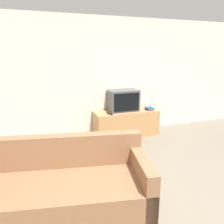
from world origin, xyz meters
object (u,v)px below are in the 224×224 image
object	(u,v)px
couch	(56,189)
remote_on_stand	(110,114)
tv_stand	(126,123)
book_stack	(149,109)
television	(123,100)

from	to	relation	value
couch	remote_on_stand	xyz separation A→B (m)	(1.33, 1.90, 0.31)
tv_stand	book_stack	bearing A→B (deg)	-7.64
tv_stand	television	world-z (taller)	television
couch	remote_on_stand	distance (m)	2.34
tv_stand	book_stack	size ratio (longest dim) A/B	6.80
remote_on_stand	television	bearing A→B (deg)	26.23
book_stack	remote_on_stand	distance (m)	0.99
book_stack	remote_on_stand	world-z (taller)	book_stack
tv_stand	book_stack	world-z (taller)	book_stack
tv_stand	remote_on_stand	xyz separation A→B (m)	(-0.44, -0.13, 0.30)
tv_stand	remote_on_stand	distance (m)	0.55
book_stack	couch	bearing A→B (deg)	-139.78
book_stack	remote_on_stand	xyz separation A→B (m)	(-0.99, -0.06, -0.02)
book_stack	tv_stand	bearing A→B (deg)	172.36
book_stack	remote_on_stand	bearing A→B (deg)	-176.67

